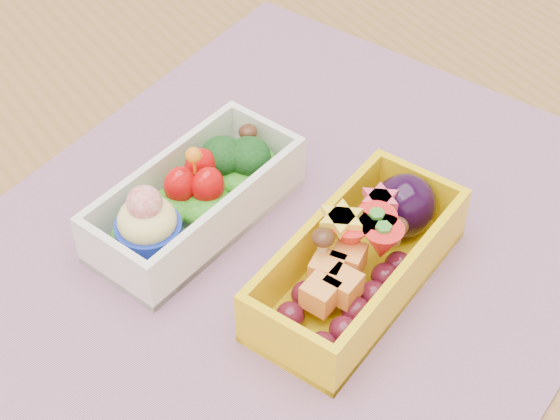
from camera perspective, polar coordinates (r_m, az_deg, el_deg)
table at (r=0.69m, az=1.46°, el=-6.64°), size 1.20×0.80×0.75m
placemat at (r=0.59m, az=-0.32°, el=-3.25°), size 0.59×0.52×0.00m
bento_white at (r=0.60m, az=-5.41°, el=0.70°), size 0.16×0.11×0.06m
bento_yellow at (r=0.56m, az=5.15°, el=-3.05°), size 0.17×0.12×0.05m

